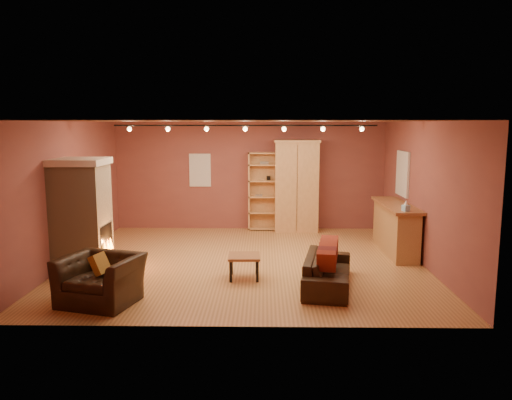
{
  "coord_description": "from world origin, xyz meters",
  "views": [
    {
      "loc": [
        0.38,
        -9.74,
        2.76
      ],
      "look_at": [
        0.21,
        0.2,
        1.23
      ],
      "focal_mm": 35.0,
      "sensor_mm": 36.0,
      "label": 1
    }
  ],
  "objects_px": {
    "fireplace": "(82,215)",
    "bar_counter": "(395,228)",
    "coffee_table": "(244,259)",
    "loveseat": "(328,265)",
    "armchair": "(100,271)",
    "armoire": "(296,186)",
    "bookcase": "(264,190)"
  },
  "relations": [
    {
      "from": "bar_counter",
      "to": "armchair",
      "type": "bearing_deg",
      "value": -149.53
    },
    {
      "from": "armoire",
      "to": "armchair",
      "type": "bearing_deg",
      "value": -122.33
    },
    {
      "from": "bookcase",
      "to": "bar_counter",
      "type": "distance_m",
      "value": 3.7
    },
    {
      "from": "armoire",
      "to": "bar_counter",
      "type": "xyz_separation_m",
      "value": [
        2.0,
        -2.15,
        -0.64
      ]
    },
    {
      "from": "bar_counter",
      "to": "armchair",
      "type": "relative_size",
      "value": 1.72
    },
    {
      "from": "bookcase",
      "to": "bar_counter",
      "type": "height_order",
      "value": "bookcase"
    },
    {
      "from": "bar_counter",
      "to": "bookcase",
      "type": "bearing_deg",
      "value": 140.3
    },
    {
      "from": "armchair",
      "to": "fireplace",
      "type": "bearing_deg",
      "value": 132.34
    },
    {
      "from": "bar_counter",
      "to": "armchair",
      "type": "distance_m",
      "value": 6.21
    },
    {
      "from": "bookcase",
      "to": "loveseat",
      "type": "xyz_separation_m",
      "value": [
        1.08,
        -4.66,
        -0.65
      ]
    },
    {
      "from": "armoire",
      "to": "bar_counter",
      "type": "distance_m",
      "value": 3.0
    },
    {
      "from": "armoire",
      "to": "coffee_table",
      "type": "relative_size",
      "value": 4.06
    },
    {
      "from": "bar_counter",
      "to": "coffee_table",
      "type": "height_order",
      "value": "bar_counter"
    },
    {
      "from": "fireplace",
      "to": "loveseat",
      "type": "xyz_separation_m",
      "value": [
        4.5,
        -0.92,
        -0.68
      ]
    },
    {
      "from": "bar_counter",
      "to": "coffee_table",
      "type": "xyz_separation_m",
      "value": [
        -3.18,
        -1.87,
        -0.18
      ]
    },
    {
      "from": "loveseat",
      "to": "fireplace",
      "type": "bearing_deg",
      "value": 88.63
    },
    {
      "from": "armoire",
      "to": "loveseat",
      "type": "distance_m",
      "value": 4.55
    },
    {
      "from": "armchair",
      "to": "bar_counter",
      "type": "bearing_deg",
      "value": 45.81
    },
    {
      "from": "bookcase",
      "to": "armoire",
      "type": "bearing_deg",
      "value": -13.02
    },
    {
      "from": "bar_counter",
      "to": "armchair",
      "type": "xyz_separation_m",
      "value": [
        -5.35,
        -3.15,
        -0.04
      ]
    },
    {
      "from": "armoire",
      "to": "bar_counter",
      "type": "height_order",
      "value": "armoire"
    },
    {
      "from": "loveseat",
      "to": "coffee_table",
      "type": "relative_size",
      "value": 3.37
    },
    {
      "from": "armchair",
      "to": "loveseat",
      "type": "bearing_deg",
      "value": 28.27
    },
    {
      "from": "loveseat",
      "to": "armchair",
      "type": "relative_size",
      "value": 1.51
    },
    {
      "from": "loveseat",
      "to": "armchair",
      "type": "xyz_separation_m",
      "value": [
        -3.61,
        -0.83,
        0.11
      ]
    },
    {
      "from": "fireplace",
      "to": "bar_counter",
      "type": "bearing_deg",
      "value": 12.65
    },
    {
      "from": "armchair",
      "to": "coffee_table",
      "type": "bearing_deg",
      "value": 45.72
    },
    {
      "from": "bookcase",
      "to": "armchair",
      "type": "xyz_separation_m",
      "value": [
        -2.53,
        -5.49,
        -0.53
      ]
    },
    {
      "from": "armoire",
      "to": "coffee_table",
      "type": "distance_m",
      "value": 4.27
    },
    {
      "from": "loveseat",
      "to": "coffee_table",
      "type": "height_order",
      "value": "loveseat"
    },
    {
      "from": "bookcase",
      "to": "armoire",
      "type": "xyz_separation_m",
      "value": [
        0.82,
        -0.19,
        0.15
      ]
    },
    {
      "from": "bookcase",
      "to": "loveseat",
      "type": "height_order",
      "value": "bookcase"
    }
  ]
}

